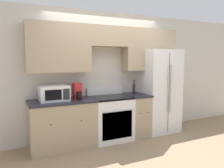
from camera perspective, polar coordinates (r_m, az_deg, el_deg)
The scene contains 9 objects.
ground_plane at distance 4.36m, azimuth 1.84°, elevation -15.40°, with size 12.00×12.00×0.00m, color #937A5B.
wall_back at distance 4.58m, azimuth -1.47°, elevation 5.18°, with size 8.00×0.39×2.60m.
lower_cabinets_left at distance 4.16m, azimuth -12.79°, elevation -10.19°, with size 1.19×0.64×0.88m.
lower_cabinets_right at distance 4.75m, azimuth 6.27°, elevation -7.96°, with size 0.44×0.64×0.88m.
oven_range at distance 4.47m, azimuth -0.36°, elevation -8.80°, with size 0.79×0.65×1.04m.
refrigerator at distance 5.06m, azimuth 11.82°, elevation -1.71°, with size 0.81×0.79×1.83m.
microwave at distance 4.05m, azimuth -14.93°, elevation -2.34°, with size 0.51×0.40×0.27m.
bottle at distance 4.64m, azimuth 5.73°, elevation -1.20°, with size 0.06×0.06×0.31m.
electric_kettle at distance 4.13m, azimuth -9.02°, elevation -1.97°, with size 0.14×0.25×0.30m.
Camera 1 is at (-1.88, -3.58, 1.62)m, focal length 35.00 mm.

